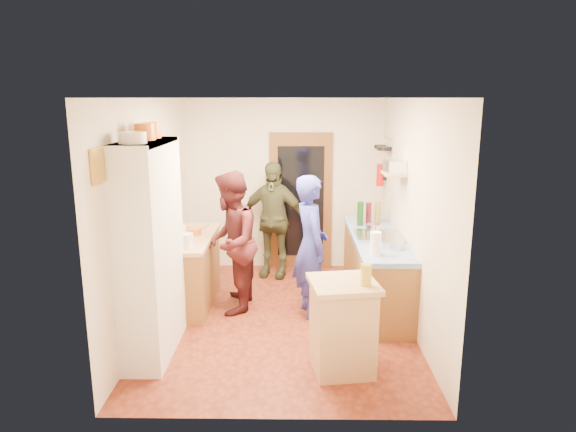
{
  "coord_description": "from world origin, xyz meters",
  "views": [
    {
      "loc": [
        0.15,
        -5.77,
        2.6
      ],
      "look_at": [
        0.08,
        0.15,
        1.24
      ],
      "focal_mm": 32.0,
      "sensor_mm": 36.0,
      "label": 1
    }
  ],
  "objects_px": {
    "person_hob": "(314,247)",
    "person_back": "(273,220)",
    "person_left": "(234,242)",
    "right_counter_base": "(376,272)",
    "island_base": "(342,328)",
    "hutch_body": "(151,250)"
  },
  "relations": [
    {
      "from": "person_left",
      "to": "right_counter_base",
      "type": "bearing_deg",
      "value": 98.07
    },
    {
      "from": "person_back",
      "to": "person_hob",
      "type": "bearing_deg",
      "value": -54.91
    },
    {
      "from": "right_counter_base",
      "to": "person_hob",
      "type": "bearing_deg",
      "value": -155.95
    },
    {
      "from": "island_base",
      "to": "person_left",
      "type": "distance_m",
      "value": 1.97
    },
    {
      "from": "right_counter_base",
      "to": "person_hob",
      "type": "relative_size",
      "value": 1.27
    },
    {
      "from": "person_hob",
      "to": "person_left",
      "type": "relative_size",
      "value": 0.99
    },
    {
      "from": "hutch_body",
      "to": "person_back",
      "type": "height_order",
      "value": "hutch_body"
    },
    {
      "from": "right_counter_base",
      "to": "person_left",
      "type": "bearing_deg",
      "value": -173.97
    },
    {
      "from": "island_base",
      "to": "person_left",
      "type": "height_order",
      "value": "person_left"
    },
    {
      "from": "island_base",
      "to": "person_left",
      "type": "bearing_deg",
      "value": 129.07
    },
    {
      "from": "right_counter_base",
      "to": "island_base",
      "type": "relative_size",
      "value": 2.56
    },
    {
      "from": "island_base",
      "to": "person_hob",
      "type": "relative_size",
      "value": 0.5
    },
    {
      "from": "person_hob",
      "to": "person_back",
      "type": "xyz_separation_m",
      "value": [
        -0.54,
        1.42,
        -0.01
      ]
    },
    {
      "from": "hutch_body",
      "to": "person_hob",
      "type": "relative_size",
      "value": 1.27
    },
    {
      "from": "right_counter_base",
      "to": "island_base",
      "type": "bearing_deg",
      "value": -109.0
    },
    {
      "from": "person_left",
      "to": "person_back",
      "type": "distance_m",
      "value": 1.32
    },
    {
      "from": "island_base",
      "to": "person_back",
      "type": "distance_m",
      "value": 2.88
    },
    {
      "from": "hutch_body",
      "to": "person_back",
      "type": "relative_size",
      "value": 1.28
    },
    {
      "from": "hutch_body",
      "to": "island_base",
      "type": "relative_size",
      "value": 2.56
    },
    {
      "from": "right_counter_base",
      "to": "person_hob",
      "type": "xyz_separation_m",
      "value": [
        -0.81,
        -0.36,
        0.44
      ]
    },
    {
      "from": "island_base",
      "to": "person_back",
      "type": "xyz_separation_m",
      "value": [
        -0.77,
        2.74,
        0.43
      ]
    },
    {
      "from": "right_counter_base",
      "to": "hutch_body",
      "type": "bearing_deg",
      "value": -152.53
    }
  ]
}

